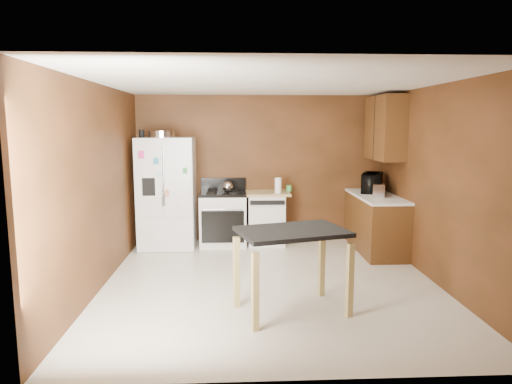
{
  "coord_description": "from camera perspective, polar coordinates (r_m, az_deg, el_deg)",
  "views": [
    {
      "loc": [
        -0.45,
        -5.57,
        2.0
      ],
      "look_at": [
        -0.14,
        0.85,
        1.05
      ],
      "focal_mm": 32.0,
      "sensor_mm": 36.0,
      "label": 1
    }
  ],
  "objects": [
    {
      "name": "refrigerator",
      "position": [
        7.6,
        -11.04,
        -0.09
      ],
      "size": [
        0.9,
        0.8,
        1.8
      ],
      "color": "white",
      "rests_on": "ground"
    },
    {
      "name": "microwave",
      "position": [
        7.72,
        14.31,
        1.04
      ],
      "size": [
        0.55,
        0.63,
        0.29
      ],
      "primitive_type": "imported",
      "rotation": [
        0.0,
        0.0,
        1.15
      ],
      "color": "black",
      "rests_on": "right_cabinets"
    },
    {
      "name": "paper_towel",
      "position": [
        7.47,
        2.77,
        0.82
      ],
      "size": [
        0.14,
        0.14,
        0.25
      ],
      "primitive_type": "cylinder",
      "rotation": [
        0.0,
        0.0,
        0.34
      ],
      "color": "white",
      "rests_on": "dishwasher"
    },
    {
      "name": "wall_left",
      "position": [
        5.86,
        -19.07,
        0.58
      ],
      "size": [
        0.0,
        4.5,
        4.5
      ],
      "primitive_type": "plane",
      "rotation": [
        1.57,
        0.0,
        1.57
      ],
      "color": "brown",
      "rests_on": "ground"
    },
    {
      "name": "ceiling",
      "position": [
        5.61,
        1.92,
        13.5
      ],
      "size": [
        4.5,
        4.5,
        0.0
      ],
      "primitive_type": "plane",
      "rotation": [
        3.14,
        0.0,
        0.0
      ],
      "color": "white",
      "rests_on": "ground"
    },
    {
      "name": "right_cabinets",
      "position": [
        7.5,
        15.06,
        -0.28
      ],
      "size": [
        0.63,
        1.58,
        2.45
      ],
      "color": "#5B3019",
      "rests_on": "ground"
    },
    {
      "name": "wall_front",
      "position": [
        3.44,
        4.87,
        -4.22
      ],
      "size": [
        4.2,
        0.0,
        4.2
      ],
      "primitive_type": "plane",
      "rotation": [
        -1.57,
        0.0,
        0.0
      ],
      "color": "brown",
      "rests_on": "ground"
    },
    {
      "name": "green_canister",
      "position": [
        7.72,
        4.14,
        0.48
      ],
      "size": [
        0.1,
        0.1,
        0.1
      ],
      "primitive_type": "cylinder",
      "rotation": [
        0.0,
        0.0,
        -0.08
      ],
      "color": "green",
      "rests_on": "dishwasher"
    },
    {
      "name": "island",
      "position": [
        4.87,
        4.53,
        -6.41
      ],
      "size": [
        1.26,
        1.01,
        0.91
      ],
      "color": "black",
      "rests_on": "ground"
    },
    {
      "name": "dishwasher",
      "position": [
        7.7,
        1.26,
        -3.21
      ],
      "size": [
        0.78,
        0.63,
        0.89
      ],
      "color": "white",
      "rests_on": "ground"
    },
    {
      "name": "pen_cup",
      "position": [
        7.49,
        -14.11,
        7.09
      ],
      "size": [
        0.08,
        0.08,
        0.13
      ],
      "primitive_type": "cylinder",
      "color": "black",
      "rests_on": "refrigerator"
    },
    {
      "name": "toaster",
      "position": [
        7.28,
        15.06,
        0.22
      ],
      "size": [
        0.25,
        0.32,
        0.2
      ],
      "primitive_type": "cube",
      "rotation": [
        0.0,
        0.0,
        -0.29
      ],
      "color": "silver",
      "rests_on": "right_cabinets"
    },
    {
      "name": "wall_back",
      "position": [
        7.87,
        0.54,
        2.92
      ],
      "size": [
        4.2,
        0.0,
        4.2
      ],
      "primitive_type": "plane",
      "rotation": [
        1.57,
        0.0,
        0.0
      ],
      "color": "brown",
      "rests_on": "ground"
    },
    {
      "name": "gas_range",
      "position": [
        7.66,
        -4.12,
        -3.22
      ],
      "size": [
        0.76,
        0.68,
        1.1
      ],
      "color": "white",
      "rests_on": "ground"
    },
    {
      "name": "floor",
      "position": [
        5.94,
        1.8,
        -11.29
      ],
      "size": [
        4.5,
        4.5,
        0.0
      ],
      "primitive_type": "plane",
      "color": "beige",
      "rests_on": "ground"
    },
    {
      "name": "wall_right",
      "position": [
        6.17,
        21.68,
        0.82
      ],
      "size": [
        0.0,
        4.5,
        4.5
      ],
      "primitive_type": "plane",
      "rotation": [
        1.57,
        0.0,
        -1.57
      ],
      "color": "brown",
      "rests_on": "ground"
    },
    {
      "name": "kettle",
      "position": [
        7.53,
        -3.56,
        0.66
      ],
      "size": [
        0.18,
        0.18,
        0.18
      ],
      "primitive_type": "sphere",
      "color": "silver",
      "rests_on": "gas_range"
    },
    {
      "name": "roasting_pan",
      "position": [
        7.49,
        -11.7,
        7.1
      ],
      "size": [
        0.43,
        0.43,
        0.11
      ],
      "primitive_type": "cylinder",
      "color": "silver",
      "rests_on": "refrigerator"
    }
  ]
}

